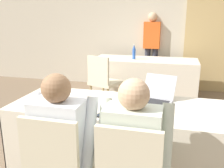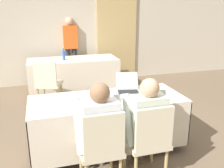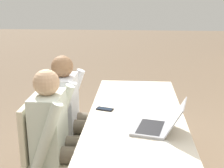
# 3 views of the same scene
# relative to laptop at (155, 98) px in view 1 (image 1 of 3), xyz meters

# --- Properties ---
(wall_back) EXTENTS (12.00, 0.06, 2.70)m
(wall_back) POSITION_rel_laptop_xyz_m (-0.33, 3.14, 0.58)
(wall_back) COLOR beige
(wall_back) RESTS_ON ground_plane
(curtain_panel) EXTENTS (1.02, 0.04, 2.65)m
(curtain_panel) POSITION_rel_laptop_xyz_m (0.81, 3.08, 0.55)
(curtain_panel) COLOR tan
(curtain_panel) RESTS_ON ground_plane
(conference_table_near) EXTENTS (1.95, 0.78, 0.73)m
(conference_table_near) POSITION_rel_laptop_xyz_m (-0.33, -0.16, -0.22)
(conference_table_near) COLOR beige
(conference_table_near) RESTS_ON ground_plane
(conference_table_far) EXTENTS (1.95, 0.78, 0.73)m
(conference_table_far) POSITION_rel_laptop_xyz_m (-0.41, 2.42, -0.22)
(conference_table_far) COLOR beige
(conference_table_far) RESTS_ON ground_plane
(laptop) EXTENTS (0.38, 0.42, 0.23)m
(laptop) POSITION_rel_laptop_xyz_m (0.00, 0.00, 0.00)
(laptop) COLOR #99999E
(laptop) RESTS_ON conference_table_near
(cell_phone) EXTENTS (0.11, 0.16, 0.01)m
(cell_phone) POSITION_rel_laptop_xyz_m (-0.39, -0.43, -0.04)
(cell_phone) COLOR black
(cell_phone) RESTS_ON conference_table_near
(paper_beside_laptop) EXTENTS (0.30, 0.35, 0.00)m
(paper_beside_laptop) POSITION_rel_laptop_xyz_m (0.31, -0.04, -0.04)
(paper_beside_laptop) COLOR white
(paper_beside_laptop) RESTS_ON conference_table_near
(water_bottle) EXTENTS (0.06, 0.06, 0.28)m
(water_bottle) POSITION_rel_laptop_xyz_m (-0.61, 2.36, 0.08)
(water_bottle) COLOR #2D5BB7
(water_bottle) RESTS_ON conference_table_far
(chair_near_left) EXTENTS (0.44, 0.44, 0.89)m
(chair_near_left) POSITION_rel_laptop_xyz_m (-0.59, -0.86, -0.28)
(chair_near_left) COLOR tan
(chair_near_left) RESTS_ON ground_plane
(chair_far_spare) EXTENTS (0.56, 0.56, 0.89)m
(chair_far_spare) POSITION_rel_laptop_xyz_m (-1.00, 1.60, -0.28)
(chair_far_spare) COLOR tan
(chair_far_spare) RESTS_ON ground_plane
(person_checkered_shirt) EXTENTS (0.50, 0.52, 1.15)m
(person_checkered_shirt) POSITION_rel_laptop_xyz_m (-0.59, -0.75, -0.12)
(person_checkered_shirt) COLOR #665B4C
(person_checkered_shirt) RESTS_ON ground_plane
(person_white_shirt) EXTENTS (0.50, 0.52, 1.15)m
(person_white_shirt) POSITION_rel_laptop_xyz_m (-0.07, -0.75, -0.12)
(person_white_shirt) COLOR #665B4C
(person_white_shirt) RESTS_ON ground_plane
(person_red_shirt) EXTENTS (0.35, 0.21, 1.59)m
(person_red_shirt) POSITION_rel_laptop_xyz_m (-0.36, 3.11, 0.14)
(person_red_shirt) COLOR #33333D
(person_red_shirt) RESTS_ON ground_plane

